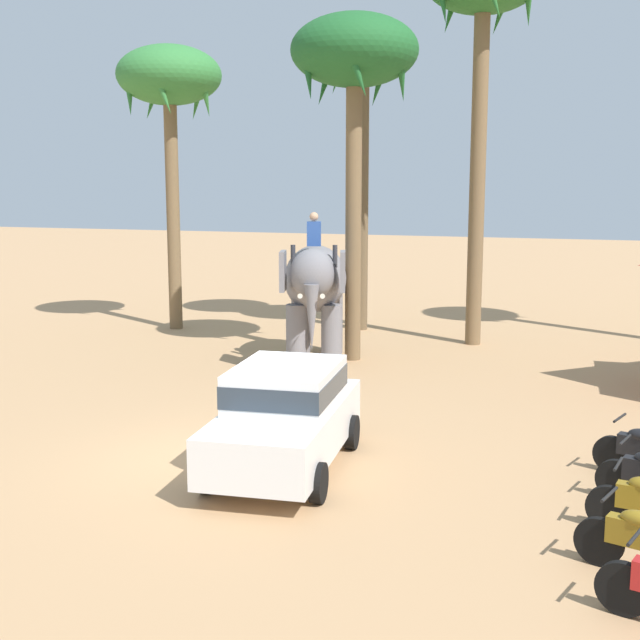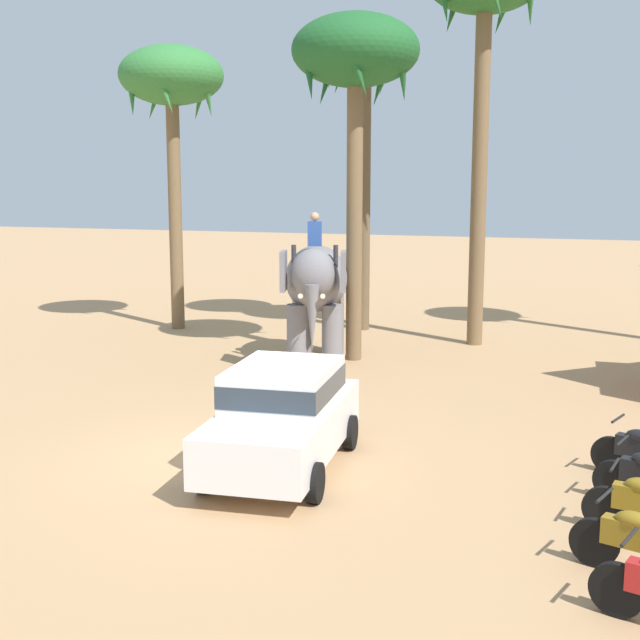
# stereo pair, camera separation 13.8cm
# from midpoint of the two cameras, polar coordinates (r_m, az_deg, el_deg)

# --- Properties ---
(ground_plane) EXTENTS (120.00, 120.00, 0.00)m
(ground_plane) POSITION_cam_midpoint_polar(r_m,az_deg,el_deg) (14.25, -6.99, -9.45)
(ground_plane) COLOR tan
(car_sedan_foreground) EXTENTS (2.23, 4.27, 1.70)m
(car_sedan_foreground) POSITION_cam_midpoint_polar(r_m,az_deg,el_deg) (13.45, -2.68, -6.40)
(car_sedan_foreground) COLOR white
(car_sedan_foreground) RESTS_ON ground
(elephant_with_mahout) EXTENTS (2.56, 4.02, 3.88)m
(elephant_with_mahout) POSITION_cam_midpoint_polar(r_m,az_deg,el_deg) (21.26, -0.53, 2.37)
(elephant_with_mahout) COLOR slate
(elephant_with_mahout) RESTS_ON ground
(palm_tree_behind_elephant) EXTENTS (3.20, 3.20, 9.50)m
(palm_tree_behind_elephant) POSITION_cam_midpoint_polar(r_m,az_deg,el_deg) (26.26, 2.80, 17.43)
(palm_tree_behind_elephant) COLOR brown
(palm_tree_behind_elephant) RESTS_ON ground
(palm_tree_left_of_road) EXTENTS (3.20, 3.20, 8.73)m
(palm_tree_left_of_road) POSITION_cam_midpoint_polar(r_m,az_deg,el_deg) (26.71, -10.45, 15.62)
(palm_tree_left_of_road) COLOR brown
(palm_tree_left_of_road) RESTS_ON ground
(palm_tree_far_back) EXTENTS (3.20, 3.20, 8.74)m
(palm_tree_far_back) POSITION_cam_midpoint_polar(r_m,az_deg,el_deg) (21.63, 2.19, 17.29)
(palm_tree_far_back) COLOR brown
(palm_tree_far_back) RESTS_ON ground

